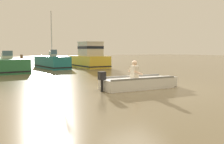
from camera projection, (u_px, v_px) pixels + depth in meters
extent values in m
plane|color=#7A6B4C|center=(133.00, 88.00, 10.77)|extent=(120.00, 120.00, 0.00)
cylinder|color=brown|center=(22.00, 61.00, 23.79)|extent=(0.24, 0.24, 1.18)
cube|color=white|center=(137.00, 83.00, 10.66)|extent=(3.15, 1.26, 0.44)
cube|color=white|center=(169.00, 81.00, 11.47)|extent=(0.43, 0.63, 0.42)
cube|color=gray|center=(131.00, 76.00, 11.09)|extent=(3.04, 0.24, 0.08)
cube|color=gray|center=(144.00, 79.00, 10.19)|extent=(3.04, 0.24, 0.08)
cube|color=white|center=(135.00, 79.00, 10.60)|extent=(0.33, 1.03, 0.06)
cylinder|color=black|center=(102.00, 85.00, 9.89)|extent=(0.11, 0.11, 0.54)
cube|color=black|center=(102.00, 76.00, 9.86)|extent=(0.25, 0.29, 0.32)
cube|color=beige|center=(134.00, 72.00, 10.55)|extent=(0.24, 0.35, 0.52)
sphere|color=beige|center=(134.00, 63.00, 10.52)|extent=(0.22, 0.22, 0.22)
cylinder|color=beige|center=(133.00, 72.00, 10.77)|extent=(0.43, 0.11, 0.23)
cylinder|color=beige|center=(138.00, 73.00, 10.38)|extent=(0.43, 0.11, 0.23)
cube|color=#287042|center=(6.00, 65.00, 18.93)|extent=(2.37, 5.89, 0.98)
cube|color=black|center=(6.00, 69.00, 18.96)|extent=(2.42, 5.93, 0.10)
cube|color=silver|center=(7.00, 56.00, 18.51)|extent=(0.74, 0.54, 0.44)
cube|color=slate|center=(8.00, 53.00, 18.28)|extent=(0.71, 0.08, 0.36)
cube|color=#1E727A|center=(52.00, 62.00, 22.38)|extent=(1.80, 5.13, 1.06)
cube|color=black|center=(52.00, 66.00, 22.41)|extent=(1.84, 5.17, 0.10)
cube|color=beige|center=(53.00, 54.00, 22.00)|extent=(0.57, 0.52, 0.44)
cube|color=slate|center=(54.00, 52.00, 21.77)|extent=(0.55, 0.07, 0.36)
cylinder|color=silver|center=(51.00, 34.00, 22.06)|extent=(0.10, 0.10, 3.91)
cube|color=gold|center=(88.00, 62.00, 23.71)|extent=(2.10, 4.94, 1.06)
cube|color=black|center=(88.00, 65.00, 23.74)|extent=(2.14, 4.98, 0.10)
cube|color=beige|center=(90.00, 49.00, 23.23)|extent=(1.63, 2.08, 1.24)
cube|color=black|center=(90.00, 48.00, 23.22)|extent=(1.66, 2.11, 0.24)
cube|color=white|center=(90.00, 42.00, 23.17)|extent=(1.71, 2.18, 0.08)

